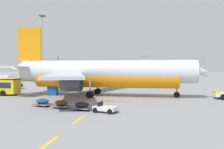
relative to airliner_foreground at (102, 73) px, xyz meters
The scene contains 9 objects.
ground 26.71m from the airliner_foreground, 28.38° to the left, with size 400.00×400.00×0.00m, color gray.
apron_paint_markings 12.16m from the airliner_foreground, 83.79° to the left, with size 8.00×98.12×0.01m.
airliner_foreground is the anchor object (origin of this frame).
airliner_far_center 79.48m from the airliner_foreground, 116.73° to the left, with size 29.65×30.85×11.09m.
catering_truck 27.41m from the airliner_foreground, 155.99° to the left, with size 7.29×3.49×3.14m.
baggage_train 13.46m from the airliner_foreground, 95.40° to the right, with size 11.47×5.06×1.14m.
uld_cargo_container 9.60m from the airliner_foreground, behind, with size 1.73×1.69×1.60m.
apron_light_mast_near 52.86m from the airliner_foreground, 125.58° to the left, with size 1.80×1.80×23.94m.
terminal_satellite 113.75m from the airliner_foreground, 93.99° to the left, with size 98.82×19.46×12.43m.
Camera 1 is at (24.36, -12.53, 4.98)m, focal length 37.98 mm.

